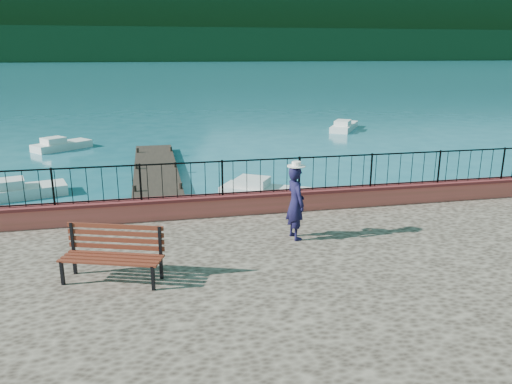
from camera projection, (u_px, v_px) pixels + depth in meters
name	position (u px, v px, depth m)	size (l,w,h in m)	color
ground	(263.00, 318.00, 10.89)	(2000.00, 2000.00, 0.00)	#19596B
parapet	(233.00, 204.00, 13.97)	(28.00, 0.46, 0.58)	#C84B48
railing	(233.00, 178.00, 13.76)	(27.00, 0.05, 0.95)	black
dock	(157.00, 181.00, 21.73)	(2.00, 16.00, 0.30)	#2D231C
far_forest	(148.00, 45.00, 290.64)	(900.00, 60.00, 18.00)	black
foothills	(147.00, 26.00, 343.54)	(900.00, 120.00, 44.00)	black
companion_hill	(339.00, 56.00, 582.14)	(448.00, 384.00, 180.00)	#142D23
park_bench	(113.00, 266.00, 9.88)	(2.10, 1.27, 1.11)	black
person	(296.00, 203.00, 12.01)	(0.66, 0.43, 1.80)	black
hat	(296.00, 164.00, 11.75)	(0.44, 0.44, 0.12)	silver
boat_0	(23.00, 187.00, 19.86)	(3.24, 1.30, 0.80)	silver
boat_1	(265.00, 188.00, 19.75)	(3.47, 1.30, 0.80)	silver
boat_3	(62.00, 143.00, 29.49)	(3.31, 1.30, 0.80)	silver
boat_5	(344.00, 124.00, 36.88)	(4.29, 1.30, 0.80)	silver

